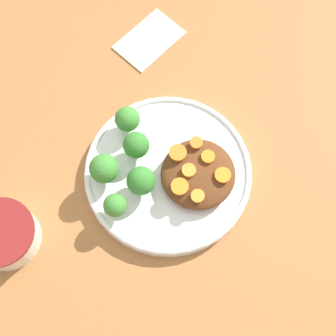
% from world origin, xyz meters
% --- Properties ---
extents(ground_plane, '(4.00, 4.00, 0.00)m').
position_xyz_m(ground_plane, '(0.00, 0.00, 0.00)').
color(ground_plane, '#9E6638').
extents(plate, '(0.27, 0.27, 0.03)m').
position_xyz_m(plate, '(0.00, 0.00, 0.01)').
color(plate, white).
rests_on(plate, ground_plane).
extents(dip_bowl, '(0.11, 0.11, 0.05)m').
position_xyz_m(dip_bowl, '(0.25, -0.11, 0.03)').
color(dip_bowl, white).
rests_on(dip_bowl, ground_plane).
extents(stew_mound, '(0.12, 0.12, 0.03)m').
position_xyz_m(stew_mound, '(-0.02, 0.04, 0.04)').
color(stew_mound, '#5B3319').
rests_on(stew_mound, plate).
extents(broccoli_floret_0, '(0.05, 0.05, 0.06)m').
position_xyz_m(broccoli_floret_0, '(0.07, -0.07, 0.06)').
color(broccoli_floret_0, '#7FA85B').
rests_on(broccoli_floret_0, plate).
extents(broccoli_floret_1, '(0.04, 0.04, 0.06)m').
position_xyz_m(broccoli_floret_1, '(0.05, -0.01, 0.05)').
color(broccoli_floret_1, '#759E51').
rests_on(broccoli_floret_1, plate).
extents(broccoli_floret_2, '(0.04, 0.04, 0.05)m').
position_xyz_m(broccoli_floret_2, '(0.01, -0.06, 0.05)').
color(broccoli_floret_2, '#759E51').
rests_on(broccoli_floret_2, plate).
extents(broccoli_floret_3, '(0.04, 0.04, 0.05)m').
position_xyz_m(broccoli_floret_3, '(-0.01, -0.10, 0.05)').
color(broccoli_floret_3, '#759E51').
rests_on(broccoli_floret_3, plate).
extents(broccoli_floret_4, '(0.04, 0.04, 0.05)m').
position_xyz_m(broccoli_floret_4, '(0.10, -0.01, 0.05)').
color(broccoli_floret_4, '#759E51').
rests_on(broccoli_floret_4, plate).
extents(carrot_slice_0, '(0.02, 0.02, 0.01)m').
position_xyz_m(carrot_slice_0, '(-0.01, 0.03, 0.06)').
color(carrot_slice_0, orange).
rests_on(carrot_slice_0, stew_mound).
extents(carrot_slice_1, '(0.03, 0.03, 0.00)m').
position_xyz_m(carrot_slice_1, '(-0.04, 0.07, 0.06)').
color(carrot_slice_1, orange).
rests_on(carrot_slice_1, stew_mound).
extents(carrot_slice_2, '(0.02, 0.02, 0.00)m').
position_xyz_m(carrot_slice_2, '(0.01, 0.07, 0.06)').
color(carrot_slice_2, orange).
rests_on(carrot_slice_2, stew_mound).
extents(carrot_slice_3, '(0.02, 0.02, 0.01)m').
position_xyz_m(carrot_slice_3, '(-0.05, 0.04, 0.06)').
color(carrot_slice_3, orange).
rests_on(carrot_slice_3, stew_mound).
extents(carrot_slice_4, '(0.02, 0.02, 0.01)m').
position_xyz_m(carrot_slice_4, '(-0.05, 0.01, 0.06)').
color(carrot_slice_4, orange).
rests_on(carrot_slice_4, stew_mound).
extents(carrot_slice_5, '(0.03, 0.03, 0.00)m').
position_xyz_m(carrot_slice_5, '(0.02, 0.04, 0.06)').
color(carrot_slice_5, orange).
rests_on(carrot_slice_5, stew_mound).
extents(carrot_slice_6, '(0.03, 0.03, 0.01)m').
position_xyz_m(carrot_slice_6, '(-0.02, 0.00, 0.06)').
color(carrot_slice_6, orange).
rests_on(carrot_slice_6, stew_mound).
extents(napkin, '(0.12, 0.08, 0.01)m').
position_xyz_m(napkin, '(-0.17, -0.20, 0.00)').
color(napkin, beige).
rests_on(napkin, ground_plane).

